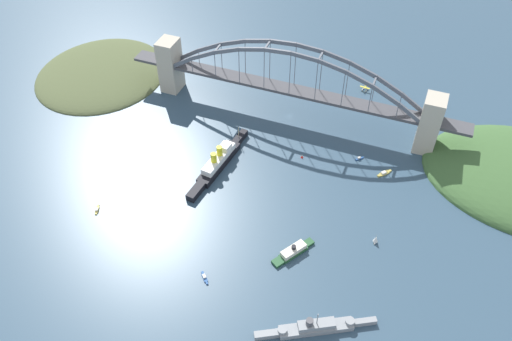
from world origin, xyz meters
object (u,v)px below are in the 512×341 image
harbor_arch_bridge (291,90)px  small_boat_1 (359,158)px  small_boat_2 (384,173)px  small_boat_3 (97,210)px  naval_cruiser (315,327)px  channel_marker_buoy (302,157)px  small_boat_0 (376,239)px  ocean_liner (219,161)px  seaplane_taxiing_near_bridge (365,88)px  small_boat_4 (205,277)px  harbor_ferry_steamer (293,251)px

harbor_arch_bridge → small_boat_1: harbor_arch_bridge is taller
small_boat_2 → small_boat_3: bearing=31.1°
harbor_arch_bridge → small_boat_1: (-68.03, 31.61, -26.12)m
small_boat_3 → small_boat_2: bearing=-148.9°
naval_cruiser → channel_marker_buoy: naval_cruiser is taller
harbor_arch_bridge → small_boat_0: 146.79m
small_boat_0 → small_boat_3: small_boat_0 is taller
small_boat_0 → small_boat_1: small_boat_0 is taller
naval_cruiser → channel_marker_buoy: (51.52, -137.94, -2.02)m
small_boat_0 → small_boat_2: bearing=-83.8°
small_boat_0 → channel_marker_buoy: size_ratio=2.47×
ocean_liner → small_boat_1: bearing=-154.7°
harbor_arch_bridge → small_boat_3: bearing=58.2°
harbor_arch_bridge → ocean_liner: size_ratio=3.41×
naval_cruiser → small_boat_0: (-19.47, -76.19, 0.12)m
naval_cruiser → seaplane_taxiing_near_bridge: bearing=-84.0°
small_boat_2 → small_boat_3: (183.08, 110.31, -0.13)m
naval_cruiser → channel_marker_buoy: size_ratio=23.77×
ocean_liner → small_boat_4: bearing=109.0°
small_boat_1 → small_boat_2: small_boat_2 is taller
naval_cruiser → small_boat_2: bearing=-94.9°
seaplane_taxiing_near_bridge → small_boat_2: bearing=110.5°
seaplane_taxiing_near_bridge → small_boat_0: (-45.00, 167.88, 1.00)m
harbor_arch_bridge → small_boat_4: size_ratio=34.44×
small_boat_2 → channel_marker_buoy: (63.73, 5.21, 0.28)m
seaplane_taxiing_near_bridge → small_boat_4: seaplane_taxiing_near_bridge is taller
small_boat_3 → channel_marker_buoy: bearing=-138.6°
small_boat_3 → small_boat_4: size_ratio=1.07×
harbor_ferry_steamer → small_boat_1: 106.99m
ocean_liner → small_boat_1: ocean_liner is taller
ocean_liner → small_boat_0: size_ratio=12.46×
small_boat_3 → naval_cruiser: bearing=169.1°
seaplane_taxiing_near_bridge → channel_marker_buoy: size_ratio=3.33×
harbor_arch_bridge → seaplane_taxiing_near_bridge: bearing=-130.7°
small_boat_3 → small_boat_4: small_boat_3 is taller
seaplane_taxiing_near_bridge → harbor_ferry_steamer: bearing=89.0°
harbor_arch_bridge → ocean_liner: harbor_arch_bridge is taller
ocean_liner → small_boat_4: ocean_liner is taller
harbor_arch_bridge → small_boat_2: 101.69m
seaplane_taxiing_near_bridge → small_boat_1: bearing=100.2°
ocean_liner → naval_cruiser: 151.47m
small_boat_2 → small_boat_4: 160.12m
harbor_arch_bridge → channel_marker_buoy: 58.80m
seaplane_taxiing_near_bridge → small_boat_0: 173.81m
small_boat_1 → channel_marker_buoy: bearing=19.0°
harbor_arch_bridge → small_boat_4: bearing=90.6°
small_boat_4 → small_boat_0: bearing=-144.7°
small_boat_2 → channel_marker_buoy: 63.94m
harbor_ferry_steamer → seaplane_taxiing_near_bridge: (-3.54, -196.58, -0.10)m
small_boat_2 → small_boat_4: (87.52, 134.09, -0.13)m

